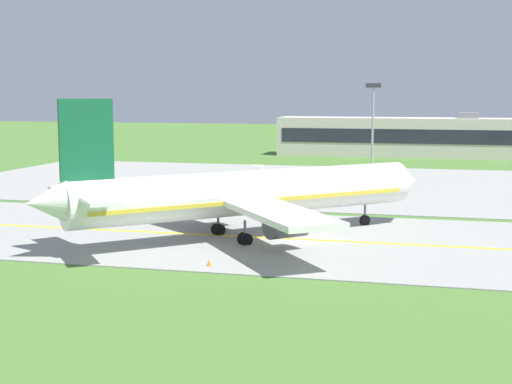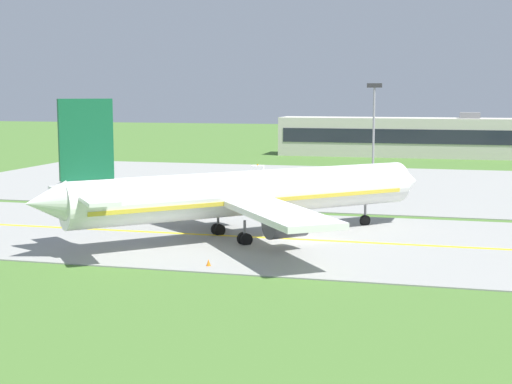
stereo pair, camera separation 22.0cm
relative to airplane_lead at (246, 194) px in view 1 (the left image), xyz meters
The scene contains 9 objects.
ground_plane 6.90m from the airplane_lead, ahead, with size 500.00×500.00×0.00m, color #47702D.
taxiway_strip 6.87m from the airplane_lead, ahead, with size 240.00×28.00×0.10m, color gray.
apron_pad 45.36m from the airplane_lead, 69.93° to the left, with size 140.00×52.00×0.10m, color gray.
taxiway_centreline 6.83m from the airplane_lead, ahead, with size 220.00×0.60×0.01m, color yellow.
airplane_lead is the anchor object (origin of this frame).
service_truck_baggage 45.24m from the airplane_lead, 104.58° to the left, with size 6.59×2.90×2.59m.
terminal_building 95.34m from the airplane_lead, 83.85° to the left, with size 55.61×9.08×9.25m.
apron_light_mast 58.20m from the airplane_lead, 84.44° to the left, with size 2.40×0.50×14.70m.
traffic_cone_mid_edge 12.22m from the airplane_lead, 88.84° to the right, with size 0.44×0.44×0.60m, color orange.
Camera 1 is at (12.10, -65.55, 13.14)m, focal length 52.99 mm.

